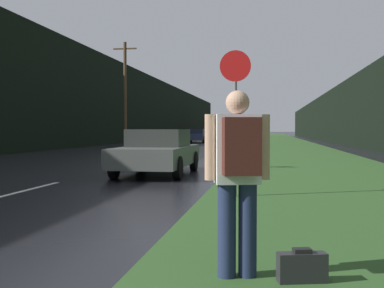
{
  "coord_description": "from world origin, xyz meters",
  "views": [
    {
      "loc": [
        5.45,
        -2.67,
        1.39
      ],
      "look_at": [
        2.85,
        13.77,
        0.89
      ],
      "focal_mm": 45.0,
      "sensor_mm": 36.0,
      "label": 1
    }
  ],
  "objects": [
    {
      "name": "car_passing_far",
      "position": [
        2.06,
        32.87,
        0.69
      ],
      "size": [
        1.94,
        4.2,
        1.36
      ],
      "rotation": [
        0.0,
        0.0,
        3.14
      ],
      "color": "#9E9EA3",
      "rests_on": "ground_plane"
    },
    {
      "name": "treeline_far_side",
      "position": [
        -10.12,
        50.0,
        4.09
      ],
      "size": [
        2.0,
        140.0,
        8.17
      ],
      "primitive_type": "cube",
      "color": "black",
      "rests_on": "ground_plane"
    },
    {
      "name": "car_oncoming",
      "position": [
        -2.06,
        48.08,
        0.74
      ],
      "size": [
        2.0,
        4.74,
        1.46
      ],
      "color": "#2D3856",
      "rests_on": "ground_plane"
    },
    {
      "name": "suitcase",
      "position": [
        5.75,
        1.7,
        0.15
      ],
      "size": [
        0.46,
        0.25,
        0.32
      ],
      "rotation": [
        0.0,
        0.0,
        0.24
      ],
      "color": "#232326",
      "rests_on": "ground_plane"
    },
    {
      "name": "grass_verge",
      "position": [
        7.12,
        40.0,
        0.01
      ],
      "size": [
        6.0,
        240.0,
        0.02
      ],
      "primitive_type": "cube",
      "color": "#2D5123",
      "rests_on": "ground_plane"
    },
    {
      "name": "delivery_truck",
      "position": [
        -2.06,
        80.45,
        1.81
      ],
      "size": [
        2.43,
        8.42,
        3.41
      ],
      "color": "black",
      "rests_on": "ground_plane"
    },
    {
      "name": "lane_stripe_e",
      "position": [
        0.0,
        28.68,
        0.0
      ],
      "size": [
        0.12,
        3.0,
        0.01
      ],
      "primitive_type": "cube",
      "color": "silver",
      "rests_on": "ground_plane"
    },
    {
      "name": "lane_stripe_c",
      "position": [
        0.0,
        14.68,
        0.0
      ],
      "size": [
        0.12,
        3.0,
        0.01
      ],
      "primitive_type": "cube",
      "color": "silver",
      "rests_on": "ground_plane"
    },
    {
      "name": "lane_stripe_d",
      "position": [
        0.0,
        21.68,
        0.0
      ],
      "size": [
        0.12,
        3.0,
        0.01
      ],
      "primitive_type": "cube",
      "color": "silver",
      "rests_on": "ground_plane"
    },
    {
      "name": "lane_stripe_b",
      "position": [
        0.0,
        7.68,
        0.0
      ],
      "size": [
        0.12,
        3.0,
        0.01
      ],
      "primitive_type": "cube",
      "color": "silver",
      "rests_on": "ground_plane"
    },
    {
      "name": "treeline_near_side",
      "position": [
        13.12,
        50.0,
        2.87
      ],
      "size": [
        2.0,
        140.0,
        5.73
      ],
      "primitive_type": "cube",
      "color": "black",
      "rests_on": "ground_plane"
    },
    {
      "name": "utility_pole_far",
      "position": [
        -5.28,
        32.64,
        4.14
      ],
      "size": [
        1.8,
        0.24,
        8.01
      ],
      "color": "#4C3823",
      "rests_on": "ground_plane"
    },
    {
      "name": "hitchhiker_with_backpack",
      "position": [
        5.18,
        1.73,
        1.0
      ],
      "size": [
        0.59,
        0.49,
        1.75
      ],
      "rotation": [
        0.0,
        0.0,
        0.24
      ],
      "color": "#1E2847",
      "rests_on": "ground_plane"
    },
    {
      "name": "car_passing_near",
      "position": [
        2.06,
        11.91,
        0.7
      ],
      "size": [
        2.04,
        4.72,
        1.39
      ],
      "rotation": [
        0.0,
        0.0,
        3.14
      ],
      "color": "#4C514C",
      "rests_on": "ground_plane"
    },
    {
      "name": "stop_sign",
      "position": [
        4.78,
        7.17,
        1.8
      ],
      "size": [
        0.64,
        0.07,
        3.0
      ],
      "color": "slate",
      "rests_on": "ground_plane"
    }
  ]
}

